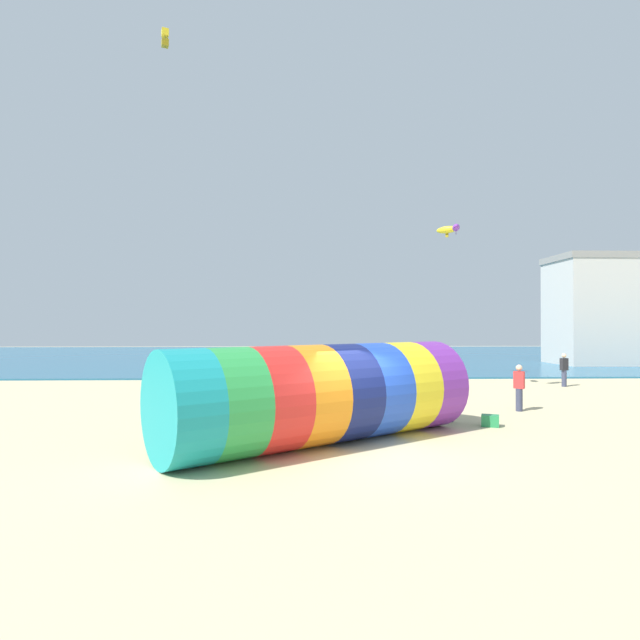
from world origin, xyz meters
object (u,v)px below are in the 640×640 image
at_px(kite_yellow_parafoil, 447,230).
at_px(bystander_near_water, 564,370).
at_px(bystander_mid_beach, 519,387).
at_px(kite_purple_parafoil, 456,228).
at_px(giant_inflatable_tube, 323,394).
at_px(cooler_box, 490,421).
at_px(kite_yellow_box, 165,38).
at_px(kite_handler, 449,395).

xyz_separation_m(kite_yellow_parafoil, bystander_near_water, (5.05, -3.37, -7.77)).
bearing_deg(bystander_mid_beach, kite_purple_parafoil, 95.83).
relative_size(giant_inflatable_tube, cooler_box, 16.93).
xyz_separation_m(kite_purple_parafoil, bystander_near_water, (5.98, 1.36, -6.97)).
bearing_deg(bystander_near_water, giant_inflatable_tube, -137.44).
relative_size(kite_purple_parafoil, bystander_near_water, 0.63).
xyz_separation_m(giant_inflatable_tube, bystander_near_water, (12.78, 11.73, -0.45)).
xyz_separation_m(giant_inflatable_tube, kite_yellow_parafoil, (7.73, 15.11, 7.32)).
bearing_deg(kite_purple_parafoil, kite_yellow_box, 164.24).
xyz_separation_m(bystander_near_water, bystander_mid_beach, (-5.40, -7.02, 0.00)).
xyz_separation_m(kite_yellow_parafoil, kite_purple_parafoil, (-0.93, -4.73, -0.80)).
height_order(kite_yellow_parafoil, bystander_mid_beach, kite_yellow_parafoil).
height_order(giant_inflatable_tube, kite_handler, giant_inflatable_tube).
relative_size(kite_handler, kite_yellow_parafoil, 1.28).
bearing_deg(kite_yellow_box, bystander_near_water, -7.85).
relative_size(giant_inflatable_tube, kite_yellow_box, 8.47).
relative_size(kite_yellow_parafoil, bystander_near_water, 0.79).
bearing_deg(cooler_box, kite_handler, 143.07).
bearing_deg(bystander_mid_beach, kite_handler, -148.91).
distance_m(kite_handler, kite_purple_parafoil, 10.59).
bearing_deg(kite_purple_parafoil, bystander_mid_beach, -84.17).
xyz_separation_m(kite_purple_parafoil, bystander_mid_beach, (0.58, -5.67, -6.97)).
xyz_separation_m(kite_handler, kite_yellow_parafoil, (3.49, 12.29, 7.76)).
distance_m(kite_handler, kite_yellow_box, 25.15).
distance_m(kite_yellow_parafoil, bystander_near_water, 9.86).
distance_m(kite_handler, cooler_box, 1.49).
distance_m(kite_handler, bystander_near_water, 12.34).
distance_m(bystander_near_water, cooler_box, 12.27).
relative_size(kite_handler, kite_purple_parafoil, 1.60).
height_order(kite_yellow_parafoil, kite_yellow_box, kite_yellow_box).
relative_size(kite_handler, bystander_near_water, 1.01).
distance_m(kite_yellow_parafoil, cooler_box, 15.76).
bearing_deg(kite_handler, kite_purple_parafoil, 71.30).
height_order(kite_yellow_parafoil, cooler_box, kite_yellow_parafoil).
bearing_deg(bystander_near_water, kite_yellow_box, 172.15).
relative_size(giant_inflatable_tube, kite_purple_parafoil, 8.19).
relative_size(kite_purple_parafoil, cooler_box, 2.07).
bearing_deg(kite_handler, bystander_mid_beach, 31.09).
height_order(kite_handler, kite_yellow_parafoil, kite_yellow_parafoil).
relative_size(kite_yellow_box, kite_purple_parafoil, 0.97).
xyz_separation_m(kite_handler, bystander_near_water, (8.54, 8.91, -0.01)).
bearing_deg(kite_handler, giant_inflatable_tube, -146.38).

